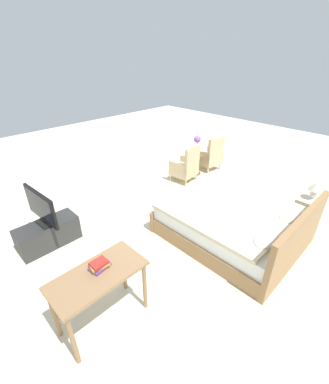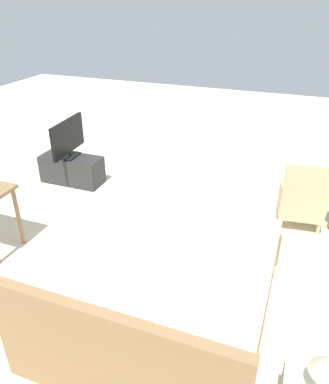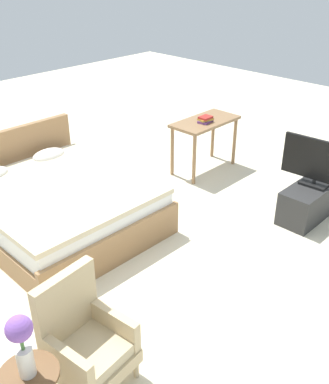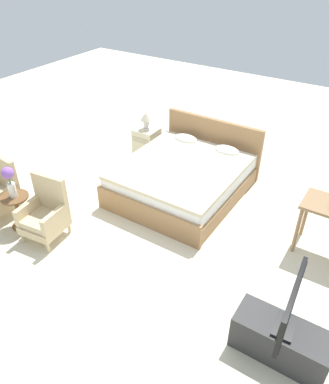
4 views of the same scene
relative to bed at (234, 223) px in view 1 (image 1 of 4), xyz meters
name	(u,v)px [view 1 (image 1 of 4)]	position (x,y,z in m)	size (l,w,h in m)	color
ground_plane	(175,215)	(0.22, -1.15, -0.30)	(16.00, 16.00, 0.00)	beige
bed	(234,223)	(0.00, 0.00, 0.00)	(1.85, 2.18, 0.96)	#997047
armchair_by_window_left	(210,156)	(-2.09, -2.02, 0.08)	(0.60, 0.60, 0.92)	#CCB284
armchair_by_window_right	(186,167)	(-1.08, -2.02, 0.08)	(0.60, 0.60, 0.92)	#CCB284
side_table	(196,162)	(-1.59, -2.11, 0.04)	(0.40, 0.40, 0.54)	brown
flower_vase	(197,143)	(-1.59, -2.11, 0.54)	(0.17, 0.17, 0.48)	silver
nightstand	(307,212)	(-1.29, 0.75, -0.02)	(0.44, 0.41, 0.55)	beige
table_lamp	(315,188)	(-1.29, 0.75, 0.47)	(0.22, 0.22, 0.33)	silver
tv_stand	(48,234)	(2.33, -2.06, -0.08)	(0.96, 0.40, 0.43)	#2D2D2D
tv_flatscreen	(41,208)	(2.33, -2.06, 0.44)	(0.22, 0.87, 0.58)	black
vanity_desk	(99,281)	(2.46, -0.23, 0.36)	(1.04, 0.52, 0.78)	#8E6B47
book_stack	(99,265)	(2.39, -0.29, 0.52)	(0.24, 0.18, 0.09)	#66387A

